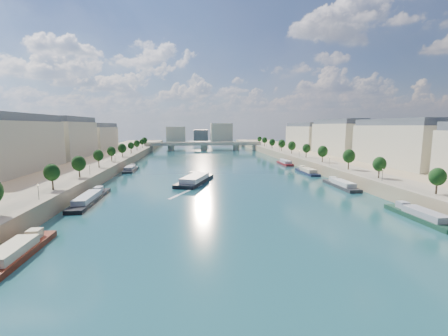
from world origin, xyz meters
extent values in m
plane|color=#0D313A|center=(0.00, 100.00, 0.00)|extent=(700.00, 700.00, 0.00)
cube|color=#9E8460|center=(-72.00, 100.00, 2.50)|extent=(44.00, 520.00, 5.00)
cube|color=#9E8460|center=(72.00, 100.00, 2.50)|extent=(44.00, 520.00, 5.00)
cube|color=gray|center=(-57.00, 100.00, 5.05)|extent=(14.00, 520.00, 0.10)
cube|color=gray|center=(57.00, 100.00, 5.05)|extent=(14.00, 520.00, 0.10)
cylinder|color=#382B1E|center=(-55.00, 42.00, 6.91)|extent=(0.50, 0.50, 3.82)
ellipsoid|color=black|center=(-55.00, 42.00, 10.50)|extent=(4.80, 4.80, 5.52)
cylinder|color=#382B1E|center=(-55.00, 66.00, 6.91)|extent=(0.50, 0.50, 3.82)
ellipsoid|color=black|center=(-55.00, 66.00, 10.50)|extent=(4.80, 4.80, 5.52)
cylinder|color=#382B1E|center=(-55.00, 90.00, 6.91)|extent=(0.50, 0.50, 3.82)
ellipsoid|color=black|center=(-55.00, 90.00, 10.50)|extent=(4.80, 4.80, 5.52)
cylinder|color=#382B1E|center=(-55.00, 114.00, 6.91)|extent=(0.50, 0.50, 3.82)
ellipsoid|color=black|center=(-55.00, 114.00, 10.50)|extent=(4.80, 4.80, 5.52)
cylinder|color=#382B1E|center=(-55.00, 138.00, 6.91)|extent=(0.50, 0.50, 3.82)
ellipsoid|color=black|center=(-55.00, 138.00, 10.50)|extent=(4.80, 4.80, 5.52)
cylinder|color=#382B1E|center=(-55.00, 162.00, 6.91)|extent=(0.50, 0.50, 3.82)
ellipsoid|color=black|center=(-55.00, 162.00, 10.50)|extent=(4.80, 4.80, 5.52)
cylinder|color=#382B1E|center=(-55.00, 186.00, 6.91)|extent=(0.50, 0.50, 3.82)
ellipsoid|color=black|center=(-55.00, 186.00, 10.50)|extent=(4.80, 4.80, 5.52)
cylinder|color=#382B1E|center=(-55.00, 210.00, 6.91)|extent=(0.50, 0.50, 3.82)
ellipsoid|color=black|center=(-55.00, 210.00, 10.50)|extent=(4.80, 4.80, 5.52)
cylinder|color=#382B1E|center=(-55.00, 234.00, 6.91)|extent=(0.50, 0.50, 3.82)
ellipsoid|color=black|center=(-55.00, 234.00, 10.50)|extent=(4.80, 4.80, 5.52)
cylinder|color=#382B1E|center=(55.00, 26.00, 6.91)|extent=(0.50, 0.50, 3.82)
ellipsoid|color=black|center=(55.00, 26.00, 10.50)|extent=(4.80, 4.80, 5.52)
cylinder|color=#382B1E|center=(55.00, 50.00, 6.91)|extent=(0.50, 0.50, 3.82)
ellipsoid|color=black|center=(55.00, 50.00, 10.50)|extent=(4.80, 4.80, 5.52)
cylinder|color=#382B1E|center=(55.00, 74.00, 6.91)|extent=(0.50, 0.50, 3.82)
ellipsoid|color=black|center=(55.00, 74.00, 10.50)|extent=(4.80, 4.80, 5.52)
cylinder|color=#382B1E|center=(55.00, 98.00, 6.91)|extent=(0.50, 0.50, 3.82)
ellipsoid|color=black|center=(55.00, 98.00, 10.50)|extent=(4.80, 4.80, 5.52)
cylinder|color=#382B1E|center=(55.00, 122.00, 6.91)|extent=(0.50, 0.50, 3.82)
ellipsoid|color=black|center=(55.00, 122.00, 10.50)|extent=(4.80, 4.80, 5.52)
cylinder|color=#382B1E|center=(55.00, 146.00, 6.91)|extent=(0.50, 0.50, 3.82)
ellipsoid|color=black|center=(55.00, 146.00, 10.50)|extent=(4.80, 4.80, 5.52)
cylinder|color=#382B1E|center=(55.00, 170.00, 6.91)|extent=(0.50, 0.50, 3.82)
ellipsoid|color=black|center=(55.00, 170.00, 10.50)|extent=(4.80, 4.80, 5.52)
cylinder|color=#382B1E|center=(55.00, 194.00, 6.91)|extent=(0.50, 0.50, 3.82)
ellipsoid|color=black|center=(55.00, 194.00, 10.50)|extent=(4.80, 4.80, 5.52)
cylinder|color=#382B1E|center=(55.00, 218.00, 6.91)|extent=(0.50, 0.50, 3.82)
ellipsoid|color=black|center=(55.00, 218.00, 10.50)|extent=(4.80, 4.80, 5.52)
cylinder|color=#382B1E|center=(55.00, 242.00, 6.91)|extent=(0.50, 0.50, 3.82)
ellipsoid|color=black|center=(55.00, 242.00, 10.50)|extent=(4.80, 4.80, 5.52)
cylinder|color=black|center=(-52.50, 30.00, 7.00)|extent=(0.14, 0.14, 4.00)
sphere|color=#FFE5B2|center=(-52.50, 30.00, 9.10)|extent=(0.36, 0.36, 0.36)
cylinder|color=black|center=(-52.50, 70.00, 7.00)|extent=(0.14, 0.14, 4.00)
sphere|color=#FFE5B2|center=(-52.50, 70.00, 9.10)|extent=(0.36, 0.36, 0.36)
cylinder|color=black|center=(-52.50, 110.00, 7.00)|extent=(0.14, 0.14, 4.00)
sphere|color=#FFE5B2|center=(-52.50, 110.00, 9.10)|extent=(0.36, 0.36, 0.36)
cylinder|color=black|center=(-52.50, 150.00, 7.00)|extent=(0.14, 0.14, 4.00)
sphere|color=#FFE5B2|center=(-52.50, 150.00, 9.10)|extent=(0.36, 0.36, 0.36)
cylinder|color=black|center=(-52.50, 190.00, 7.00)|extent=(0.14, 0.14, 4.00)
sphere|color=#FFE5B2|center=(-52.50, 190.00, 9.10)|extent=(0.36, 0.36, 0.36)
cylinder|color=black|center=(52.50, 45.00, 7.00)|extent=(0.14, 0.14, 4.00)
sphere|color=#FFE5B2|center=(52.50, 45.00, 9.10)|extent=(0.36, 0.36, 0.36)
cylinder|color=black|center=(52.50, 85.00, 7.00)|extent=(0.14, 0.14, 4.00)
sphere|color=#FFE5B2|center=(52.50, 85.00, 9.10)|extent=(0.36, 0.36, 0.36)
cylinder|color=black|center=(52.50, 125.00, 7.00)|extent=(0.14, 0.14, 4.00)
sphere|color=#FFE5B2|center=(52.50, 125.00, 9.10)|extent=(0.36, 0.36, 0.36)
cylinder|color=black|center=(52.50, 165.00, 7.00)|extent=(0.14, 0.14, 4.00)
sphere|color=#FFE5B2|center=(52.50, 165.00, 9.10)|extent=(0.36, 0.36, 0.36)
cylinder|color=black|center=(52.50, 205.00, 7.00)|extent=(0.14, 0.14, 4.00)
sphere|color=#FFE5B2|center=(52.50, 205.00, 9.10)|extent=(0.36, 0.36, 0.36)
cube|color=beige|center=(-85.00, 83.00, 15.00)|extent=(16.00, 52.00, 20.00)
cube|color=#474C54|center=(-85.00, 83.00, 26.60)|extent=(14.72, 50.44, 3.20)
cube|color=beige|center=(-85.00, 141.00, 15.00)|extent=(16.00, 52.00, 20.00)
cube|color=#474C54|center=(-85.00, 141.00, 26.60)|extent=(14.72, 50.44, 3.20)
cube|color=beige|center=(-85.00, 199.00, 15.00)|extent=(16.00, 52.00, 20.00)
cube|color=#474C54|center=(-85.00, 199.00, 26.60)|extent=(14.72, 50.44, 3.20)
cube|color=beige|center=(85.00, 83.00, 15.00)|extent=(16.00, 52.00, 20.00)
cube|color=#474C54|center=(85.00, 83.00, 26.60)|extent=(14.72, 50.44, 3.20)
cube|color=beige|center=(85.00, 141.00, 15.00)|extent=(16.00, 52.00, 20.00)
cube|color=#474C54|center=(85.00, 141.00, 26.60)|extent=(14.72, 50.44, 3.20)
cube|color=beige|center=(85.00, 199.00, 15.00)|extent=(16.00, 52.00, 20.00)
cube|color=#474C54|center=(85.00, 199.00, 26.60)|extent=(14.72, 50.44, 3.20)
cube|color=beige|center=(-30.00, 310.00, 14.00)|extent=(22.00, 18.00, 18.00)
cube|color=beige|center=(25.00, 320.00, 16.00)|extent=(26.00, 20.00, 22.00)
cube|color=#474C54|center=(0.00, 335.00, 12.00)|extent=(18.00, 16.00, 14.00)
cube|color=#C1B79E|center=(0.00, 244.17, 6.20)|extent=(112.00, 11.00, 2.20)
cube|color=#C1B79E|center=(0.00, 239.17, 7.70)|extent=(112.00, 0.80, 0.90)
cube|color=#C1B79E|center=(0.00, 249.17, 7.70)|extent=(112.00, 0.80, 0.90)
cylinder|color=#C1B79E|center=(-32.00, 244.17, 2.50)|extent=(6.40, 6.40, 5.00)
cylinder|color=#C1B79E|center=(0.00, 244.17, 2.50)|extent=(6.40, 6.40, 5.00)
cylinder|color=#C1B79E|center=(32.00, 244.17, 2.50)|extent=(6.40, 6.40, 5.00)
cube|color=#C1B79E|center=(-52.00, 244.17, 2.50)|extent=(6.00, 12.00, 5.00)
cube|color=#C1B79E|center=(52.00, 244.17, 2.50)|extent=(6.00, 12.00, 5.00)
cube|color=black|center=(-11.70, 76.11, 0.45)|extent=(17.78, 30.54, 2.10)
cube|color=white|center=(-11.70, 73.76, 2.45)|extent=(12.90, 20.33, 1.89)
cube|color=white|center=(-11.70, 84.94, 2.40)|extent=(5.14, 4.74, 1.80)
cube|color=silver|center=(-14.90, 59.11, 0.02)|extent=(12.70, 23.79, 0.04)
cube|color=silver|center=(-8.50, 59.11, 0.02)|extent=(6.83, 25.64, 0.04)
cube|color=maroon|center=(-45.50, 6.32, 0.30)|extent=(5.00, 21.06, 1.80)
cube|color=beige|center=(-45.50, 4.63, 2.00)|extent=(4.10, 11.59, 1.60)
cube|color=beige|center=(-45.50, 12.64, 2.10)|extent=(2.50, 2.53, 1.80)
cube|color=black|center=(-45.50, 47.29, 0.30)|extent=(5.00, 29.83, 1.80)
cube|color=#B3BAC0|center=(-45.50, 44.91, 2.00)|extent=(4.10, 16.41, 1.60)
cube|color=#B3BAC0|center=(-45.50, 56.24, 2.10)|extent=(2.50, 3.58, 1.80)
cube|color=#28282A|center=(-45.50, 113.11, 0.30)|extent=(5.00, 19.69, 1.80)
cube|color=gray|center=(-45.50, 111.53, 2.00)|extent=(4.10, 10.83, 1.60)
cube|color=gray|center=(-45.50, 119.01, 2.10)|extent=(2.50, 2.36, 1.80)
cube|color=#163827|center=(45.50, 18.56, 0.30)|extent=(5.00, 21.93, 1.80)
cube|color=#92929A|center=(45.50, 16.81, 2.00)|extent=(4.10, 12.06, 1.60)
cube|color=#92929A|center=(45.50, 25.14, 2.10)|extent=(2.50, 2.63, 1.80)
cube|color=#2A2A2D|center=(45.50, 59.78, 0.30)|extent=(5.00, 22.40, 1.80)
cube|color=silver|center=(45.50, 57.99, 2.00)|extent=(4.10, 12.32, 1.60)
cube|color=silver|center=(45.50, 66.50, 2.10)|extent=(2.50, 2.69, 1.80)
cube|color=#181D35|center=(45.50, 94.42, 0.30)|extent=(5.00, 21.86, 1.80)
cube|color=beige|center=(45.50, 92.67, 2.00)|extent=(4.10, 12.02, 1.60)
cube|color=beige|center=(45.50, 100.97, 2.10)|extent=(2.50, 2.62, 1.80)
cube|color=maroon|center=(45.50, 130.52, 0.30)|extent=(5.00, 19.76, 1.80)
cube|color=#AAAEB7|center=(45.50, 128.94, 2.00)|extent=(4.10, 10.87, 1.60)
cube|color=#AAAEB7|center=(45.50, 136.45, 2.10)|extent=(2.50, 2.37, 1.80)
camera|label=1|loc=(-13.43, -50.24, 24.04)|focal=24.00mm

